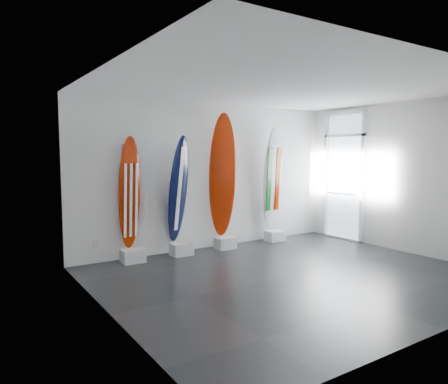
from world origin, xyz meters
TOP-DOWN VIEW (x-y plane):
  - floor at (0.00, 0.00)m, footprint 6.00×6.00m
  - ceiling at (0.00, 0.00)m, footprint 6.00×6.00m
  - wall_back at (0.00, 2.50)m, footprint 6.00×0.00m
  - wall_left at (-3.00, 0.00)m, footprint 0.00×5.00m
  - wall_right at (3.00, 0.00)m, footprint 0.00×5.00m
  - display_block_usa at (-1.87, 2.18)m, footprint 0.40×0.30m
  - surfboard_usa at (-1.87, 2.28)m, footprint 0.49×0.29m
  - display_block_navy at (-0.89, 2.18)m, footprint 0.40×0.30m
  - surfboard_navy at (-0.89, 2.28)m, footprint 0.57×0.51m
  - display_block_swiss at (0.13, 2.18)m, footprint 0.40×0.30m
  - surfboard_swiss at (0.13, 2.28)m, footprint 0.63×0.43m
  - display_block_italy at (1.47, 2.18)m, footprint 0.40×0.30m
  - surfboard_italy at (1.47, 2.28)m, footprint 0.53×0.25m
  - wall_outlet at (-2.45, 2.48)m, footprint 0.09×0.02m
  - glass_door at (2.97, 1.55)m, footprint 0.12×1.16m
  - balcony at (4.30, 1.55)m, footprint 2.80×2.20m

SIDE VIEW (x-z plane):
  - floor at x=0.00m, z-range 0.00..0.00m
  - display_block_usa at x=-1.87m, z-range 0.00..0.24m
  - display_block_navy at x=-0.89m, z-range 0.00..0.24m
  - display_block_swiss at x=0.13m, z-range 0.00..0.24m
  - display_block_italy at x=1.47m, z-range 0.00..0.24m
  - wall_outlet at x=-2.45m, z-range 0.28..0.41m
  - balcony at x=4.30m, z-range -0.10..1.10m
  - surfboard_usa at x=-1.87m, z-range 0.24..2.29m
  - surfboard_navy at x=-0.89m, z-range 0.23..2.32m
  - surfboard_italy at x=1.47m, z-range 0.24..2.55m
  - glass_door at x=2.97m, z-range 0.00..2.85m
  - wall_back at x=0.00m, z-range -1.50..4.50m
  - wall_left at x=-3.00m, z-range -1.00..4.00m
  - wall_right at x=3.00m, z-range -1.00..4.00m
  - surfboard_swiss at x=0.13m, z-range 0.24..2.80m
  - ceiling at x=0.00m, z-range 3.00..3.00m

